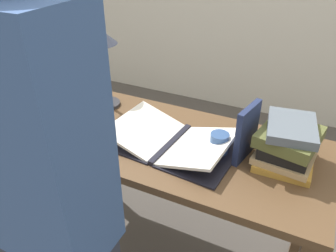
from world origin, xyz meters
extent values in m
plane|color=#47423D|center=(0.00, 0.00, 0.00)|extent=(12.00, 12.00, 0.00)
cube|color=brown|center=(0.00, 0.00, 0.71)|extent=(1.44, 0.62, 0.03)
cube|color=brown|center=(-0.67, -0.26, 0.34)|extent=(0.06, 0.06, 0.69)
cube|color=brown|center=(-0.67, 0.26, 0.34)|extent=(0.06, 0.06, 0.69)
cube|color=brown|center=(0.67, 0.26, 0.34)|extent=(0.06, 0.06, 0.69)
cube|color=black|center=(0.06, -0.04, 0.73)|extent=(0.05, 0.33, 0.02)
cube|color=black|center=(-0.08, -0.03, 0.73)|extent=(0.29, 0.36, 0.01)
cube|color=black|center=(0.21, -0.05, 0.73)|extent=(0.29, 0.36, 0.01)
cube|color=white|center=(-0.07, -0.03, 0.76)|extent=(0.27, 0.34, 0.08)
cube|color=white|center=(0.19, -0.05, 0.76)|extent=(0.27, 0.34, 0.08)
cube|color=#BC8933|center=(0.52, 0.05, 0.74)|extent=(0.22, 0.24, 0.03)
cube|color=tan|center=(0.52, 0.05, 0.77)|extent=(0.24, 0.26, 0.03)
cube|color=black|center=(0.52, 0.05, 0.80)|extent=(0.20, 0.23, 0.04)
cube|color=brown|center=(0.52, 0.05, 0.85)|extent=(0.25, 0.27, 0.05)
cube|color=slate|center=(0.52, 0.05, 0.89)|extent=(0.21, 0.26, 0.04)
cube|color=#1E284C|center=(0.36, 0.02, 0.84)|extent=(0.06, 0.17, 0.23)
cylinder|color=#2D2D33|center=(-0.41, 0.15, 0.73)|extent=(0.15, 0.15, 0.02)
cylinder|color=#2D2D33|center=(-0.41, 0.15, 0.90)|extent=(0.02, 0.02, 0.31)
cone|color=#333847|center=(-0.41, 0.15, 1.09)|extent=(0.18, 0.18, 0.08)
cylinder|color=#335184|center=(0.26, 0.00, 0.77)|extent=(0.08, 0.08, 0.09)
torus|color=#335184|center=(0.29, 0.04, 0.77)|extent=(0.04, 0.05, 0.05)
cube|color=#38568E|center=(-0.02, -0.66, 1.10)|extent=(0.36, 0.20, 0.65)
camera|label=1|loc=(0.56, -1.09, 1.53)|focal=35.00mm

